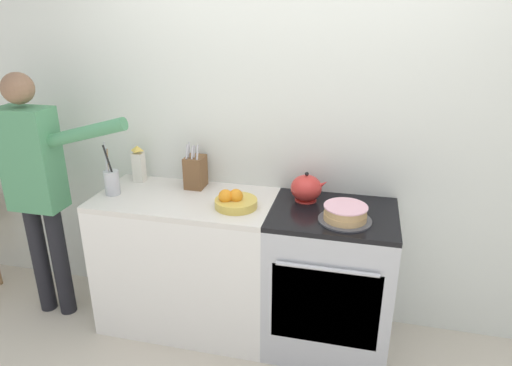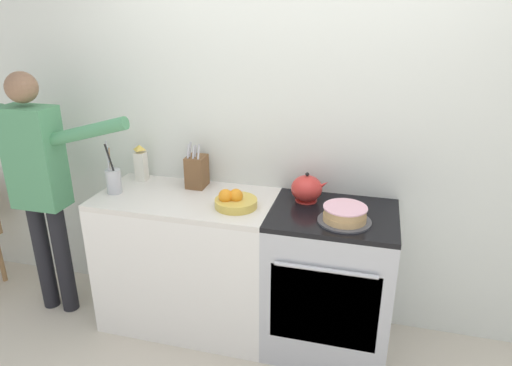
% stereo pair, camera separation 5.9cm
% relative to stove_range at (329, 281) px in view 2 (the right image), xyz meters
% --- Properties ---
extents(ground_plane, '(16.00, 16.00, 0.00)m').
position_rel_stove_range_xyz_m(ground_plane, '(-0.28, -0.30, -0.46)').
color(ground_plane, beige).
extents(wall_back, '(8.00, 0.04, 2.60)m').
position_rel_stove_range_xyz_m(wall_back, '(-0.28, 0.32, 0.84)').
color(wall_back, silver).
rests_on(wall_back, ground_plane).
extents(counter_cabinet, '(1.12, 0.60, 0.93)m').
position_rel_stove_range_xyz_m(counter_cabinet, '(-0.93, 0.00, -0.00)').
color(counter_cabinet, white).
rests_on(counter_cabinet, ground_plane).
extents(stove_range, '(0.74, 0.63, 0.93)m').
position_rel_stove_range_xyz_m(stove_range, '(0.00, 0.00, 0.00)').
color(stove_range, '#B7BABF').
rests_on(stove_range, ground_plane).
extents(layer_cake, '(0.30, 0.30, 0.09)m').
position_rel_stove_range_xyz_m(layer_cake, '(0.07, -0.10, 0.51)').
color(layer_cake, '#4C4C51').
rests_on(layer_cake, stove_range).
extents(tea_kettle, '(0.23, 0.19, 0.19)m').
position_rel_stove_range_xyz_m(tea_kettle, '(-0.18, 0.13, 0.54)').
color(tea_kettle, red).
rests_on(tea_kettle, stove_range).
extents(knife_block, '(0.12, 0.15, 0.30)m').
position_rel_stove_range_xyz_m(knife_block, '(-0.92, 0.19, 0.57)').
color(knife_block, brown).
rests_on(knife_block, counter_cabinet).
extents(utensil_crock, '(0.09, 0.09, 0.34)m').
position_rel_stove_range_xyz_m(utensil_crock, '(-1.39, -0.05, 0.55)').
color(utensil_crock, '#B7BABF').
rests_on(utensil_crock, counter_cabinet).
extents(fruit_bowl, '(0.25, 0.25, 0.11)m').
position_rel_stove_range_xyz_m(fruit_bowl, '(-0.58, -0.07, 0.50)').
color(fruit_bowl, gold).
rests_on(fruit_bowl, counter_cabinet).
extents(milk_carton, '(0.07, 0.07, 0.25)m').
position_rel_stove_range_xyz_m(milk_carton, '(-1.33, 0.20, 0.58)').
color(milk_carton, white).
rests_on(milk_carton, counter_cabinet).
extents(person_baker, '(0.94, 0.20, 1.68)m').
position_rel_stove_range_xyz_m(person_baker, '(-1.89, -0.12, 0.54)').
color(person_baker, black).
rests_on(person_baker, ground_plane).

